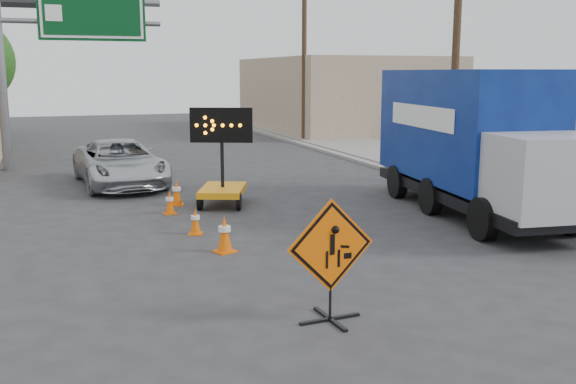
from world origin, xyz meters
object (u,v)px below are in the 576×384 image
arrow_board (223,184)px  box_truck (472,149)px  construction_sign (331,257)px  pickup_truck (120,163)px

arrow_board → box_truck: bearing=-6.0°
box_truck → arrow_board: bearing=159.4°
construction_sign → box_truck: box_truck is taller
pickup_truck → box_truck: 11.29m
pickup_truck → box_truck: box_truck is taller
pickup_truck → box_truck: bearing=-46.8°
construction_sign → arrow_board: size_ratio=0.69×
arrow_board → pickup_truck: 4.93m
construction_sign → box_truck: 8.72m
arrow_board → pickup_truck: (-2.42, 4.29, 0.13)m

